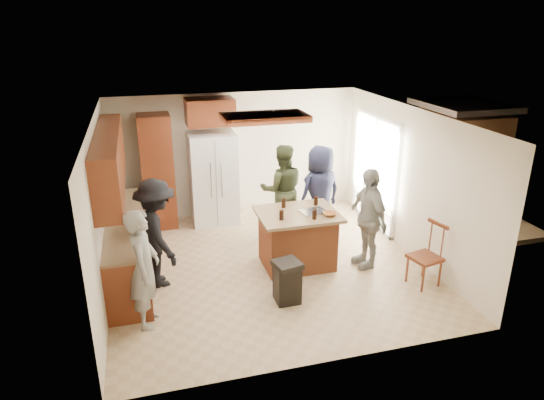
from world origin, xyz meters
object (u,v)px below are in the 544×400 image
object	(u,v)px
person_front_left	(144,269)
person_counter	(157,233)
person_behind_left	(282,190)
person_side_right	(368,218)
kitchen_island	(297,238)
refrigerator	(213,179)
trash_bin	(287,281)
person_behind_right	(320,193)
spindle_chair	(426,257)

from	to	relation	value
person_front_left	person_counter	distance (m)	1.05
person_behind_left	person_side_right	bearing A→B (deg)	129.70
kitchen_island	refrigerator	bearing A→B (deg)	114.93
person_front_left	trash_bin	bearing A→B (deg)	-79.82
person_counter	refrigerator	xyz separation A→B (m)	(1.20, 2.21, 0.06)
person_behind_left	kitchen_island	world-z (taller)	person_behind_left
person_front_left	person_behind_right	size ratio (longest dim) A/B	0.94
person_behind_right	person_side_right	world-z (taller)	person_behind_right
person_side_right	person_behind_right	bearing A→B (deg)	-167.59
person_front_left	person_behind_left	xyz separation A→B (m)	(2.56, 2.36, 0.04)
person_behind_left	trash_bin	distance (m)	2.47
person_behind_left	trash_bin	size ratio (longest dim) A/B	2.73
person_behind_right	person_counter	distance (m)	3.09
spindle_chair	refrigerator	bearing A→B (deg)	129.33
person_behind_right	trash_bin	size ratio (longest dim) A/B	2.79
person_behind_left	kitchen_island	distance (m)	1.37
person_front_left	person_behind_right	xyz separation A→B (m)	(3.16, 1.96, 0.06)
person_behind_right	person_side_right	bearing A→B (deg)	90.53
person_side_right	spindle_chair	distance (m)	1.08
person_counter	trash_bin	distance (m)	2.07
person_side_right	spindle_chair	bearing A→B (deg)	32.25
kitchen_island	person_counter	bearing A→B (deg)	-179.48
spindle_chair	person_front_left	bearing A→B (deg)	178.97
person_front_left	trash_bin	size ratio (longest dim) A/B	2.61
person_behind_left	spindle_chair	xyz separation A→B (m)	(1.56, -2.43, -0.41)
kitchen_island	person_front_left	bearing A→B (deg)	-156.78
kitchen_island	person_side_right	bearing A→B (deg)	-15.59
person_behind_right	trash_bin	distance (m)	2.35
trash_bin	person_behind_left	bearing A→B (deg)	75.27
person_front_left	person_counter	world-z (taller)	person_counter
person_counter	kitchen_island	distance (m)	2.24
person_side_right	person_counter	world-z (taller)	person_counter
person_side_right	refrigerator	size ratio (longest dim) A/B	0.93
person_counter	person_behind_left	bearing A→B (deg)	-77.37
person_behind_right	refrigerator	bearing A→B (deg)	-52.05
person_front_left	refrigerator	bearing A→B (deg)	-14.15
person_front_left	trash_bin	xyz separation A→B (m)	(1.95, 0.02, -0.50)
person_front_left	person_behind_left	world-z (taller)	person_behind_left
person_behind_left	kitchen_island	xyz separation A→B (m)	(-0.13, -1.31, -0.38)
refrigerator	kitchen_island	distance (m)	2.45
person_behind_right	trash_bin	world-z (taller)	person_behind_right
person_behind_right	kitchen_island	xyz separation A→B (m)	(-0.73, -0.92, -0.40)
trash_bin	person_side_right	bearing A→B (deg)	24.37
person_side_right	person_counter	bearing A→B (deg)	-99.06
person_behind_left	refrigerator	bearing A→B (deg)	-28.42
person_behind_left	kitchen_island	size ratio (longest dim) A/B	1.34
person_side_right	trash_bin	size ratio (longest dim) A/B	2.65
person_behind_right	trash_bin	bearing A→B (deg)	41.93
person_counter	person_side_right	bearing A→B (deg)	-111.93
person_behind_right	kitchen_island	distance (m)	1.24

